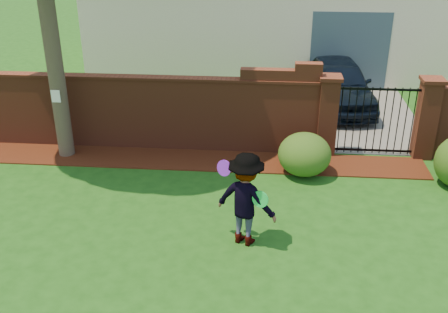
# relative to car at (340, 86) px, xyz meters

# --- Properties ---
(ground) EXTENTS (80.00, 80.00, 0.01)m
(ground) POSITION_rel_car_xyz_m (-3.06, -7.11, -0.69)
(ground) COLOR #194A12
(ground) RESTS_ON ground
(mulch_bed) EXTENTS (11.10, 1.08, 0.03)m
(mulch_bed) POSITION_rel_car_xyz_m (-4.01, -3.78, -0.67)
(mulch_bed) COLOR #38150A
(mulch_bed) RESTS_ON ground
(brick_wall) EXTENTS (8.70, 0.31, 2.16)m
(brick_wall) POSITION_rel_car_xyz_m (-5.07, -3.11, 0.24)
(brick_wall) COLOR maroon
(brick_wall) RESTS_ON ground
(pillar_left) EXTENTS (0.50, 0.50, 1.88)m
(pillar_left) POSITION_rel_car_xyz_m (-0.66, -3.11, 0.27)
(pillar_left) COLOR maroon
(pillar_left) RESTS_ON ground
(pillar_right) EXTENTS (0.50, 0.50, 1.88)m
(pillar_right) POSITION_rel_car_xyz_m (1.54, -3.11, 0.27)
(pillar_right) COLOR maroon
(pillar_right) RESTS_ON ground
(iron_gate) EXTENTS (1.78, 0.03, 1.60)m
(iron_gate) POSITION_rel_car_xyz_m (0.44, -3.11, 0.17)
(iron_gate) COLOR black
(iron_gate) RESTS_ON ground
(driveway) EXTENTS (3.20, 8.00, 0.01)m
(driveway) POSITION_rel_car_xyz_m (0.44, 0.89, -0.68)
(driveway) COLOR #65635E
(driveway) RESTS_ON ground
(car) EXTENTS (2.05, 4.16, 1.36)m
(car) POSITION_rel_car_xyz_m (0.00, 0.00, 0.00)
(car) COLOR black
(car) RESTS_ON ground
(paper_notice) EXTENTS (0.20, 0.01, 0.28)m
(paper_notice) POSITION_rel_car_xyz_m (-6.66, -3.90, 0.82)
(paper_notice) COLOR white
(paper_notice) RESTS_ON tree
(shrub_left) EXTENTS (1.14, 1.14, 0.93)m
(shrub_left) POSITION_rel_car_xyz_m (-1.21, -4.23, -0.22)
(shrub_left) COLOR #214C16
(shrub_left) RESTS_ON ground
(man) EXTENTS (1.23, 1.00, 1.67)m
(man) POSITION_rel_car_xyz_m (-2.36, -6.92, 0.15)
(man) COLOR gray
(man) RESTS_ON ground
(frisbee_purple) EXTENTS (0.28, 0.22, 0.28)m
(frisbee_purple) POSITION_rel_car_xyz_m (-2.72, -6.73, 0.64)
(frisbee_purple) COLOR purple
(frisbee_purple) RESTS_ON man
(frisbee_green) EXTENTS (0.28, 0.18, 0.28)m
(frisbee_green) POSITION_rel_car_xyz_m (-2.10, -7.12, 0.30)
(frisbee_green) COLOR #1BD049
(frisbee_green) RESTS_ON man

